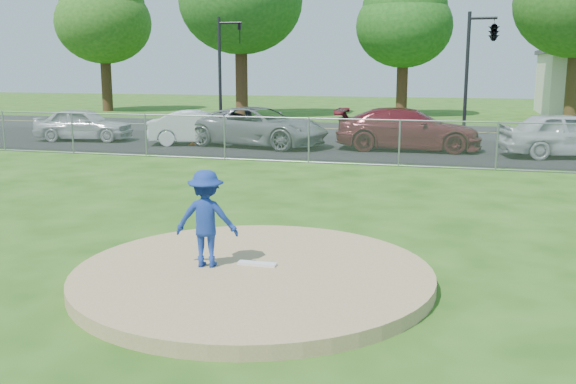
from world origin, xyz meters
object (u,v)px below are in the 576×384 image
parked_car_silver (84,124)px  traffic_signal_left (224,63)px  tree_far_left (103,10)px  traffic_cone (194,137)px  parked_car_darkred (408,129)px  tree_center (404,14)px  parked_car_pearl (569,135)px  traffic_signal_center (491,34)px  parked_car_white (200,128)px  pitcher (206,219)px  parked_car_gray (259,127)px

parked_car_silver → traffic_signal_left: bearing=-42.9°
tree_far_left → traffic_cone: bearing=-50.7°
traffic_cone → parked_car_darkred: 8.66m
tree_far_left → tree_center: bearing=2.7°
tree_center → parked_car_pearl: bearing=-67.5°
tree_center → traffic_signal_center: size_ratio=1.76×
parked_car_silver → parked_car_white: parked_car_silver is taller
tree_center → parked_car_white: bearing=-109.7°
traffic_signal_center → parked_car_pearl: (2.62, -6.30, -3.80)m
traffic_signal_left → pitcher: size_ratio=3.80×
tree_far_left → parked_car_white: 23.37m
traffic_signal_center → traffic_cone: size_ratio=9.03×
pitcher → parked_car_pearl: pitcher is taller
traffic_signal_left → parked_car_gray: (3.78, -6.10, -2.56)m
tree_center → parked_car_white: tree_center is taller
parked_car_silver → traffic_signal_center: bearing=-78.7°
traffic_signal_left → traffic_signal_center: 12.79m
traffic_cone → parked_car_silver: size_ratio=0.15×
traffic_signal_center → parked_car_silver: size_ratio=1.35×
parked_car_silver → parked_car_pearl: (19.54, -0.08, 0.10)m
tree_center → parked_car_gray: bearing=-102.4°
traffic_cone → parked_car_pearl: parked_car_pearl is taller
tree_far_left → parked_car_gray: 24.92m
pitcher → parked_car_darkred: 16.36m
tree_center → pitcher: tree_center is taller
traffic_cone → parked_car_silver: 5.27m
tree_far_left → parked_car_darkred: (22.91, -16.74, -6.25)m
pitcher → parked_car_gray: 16.48m
traffic_signal_left → parked_car_pearl: 16.79m
parked_car_silver → parked_car_gray: parked_car_gray is taller
parked_car_pearl → parked_car_silver: bearing=76.5°
traffic_signal_center → parked_car_darkred: 7.53m
tree_far_left → traffic_signal_left: size_ratio=1.92×
traffic_signal_center → parked_car_pearl: size_ratio=1.19×
tree_far_left → parked_car_gray: (17.01, -17.10, -6.26)m
tree_far_left → traffic_cone: (14.30, -17.45, -6.74)m
traffic_signal_center → parked_car_pearl: traffic_signal_center is taller
tree_far_left → parked_car_gray: size_ratio=1.89×
pitcher → traffic_cone: pitcher is taller
parked_car_white → parked_car_darkred: 8.45m
traffic_signal_center → parked_car_gray: (-8.95, -6.10, -3.81)m
parked_car_darkred → tree_center: bearing=3.7°
tree_center → parked_car_gray: tree_center is taller
tree_far_left → traffic_cone: size_ratio=17.31×
tree_center → traffic_cone: 20.57m
traffic_cone → parked_car_white: 0.49m
parked_car_white → parked_car_pearl: size_ratio=0.89×
tree_far_left → parked_car_pearl: bearing=-31.2°
traffic_signal_left → parked_car_darkred: 11.54m
traffic_cone → parked_car_pearl: size_ratio=0.13×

